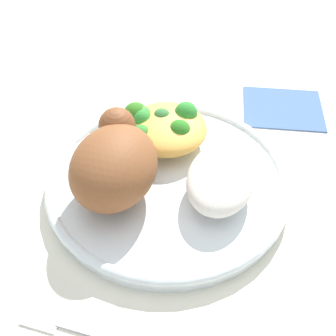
{
  "coord_description": "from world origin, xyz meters",
  "views": [
    {
      "loc": [
        -0.32,
        -0.09,
        0.36
      ],
      "look_at": [
        0.0,
        0.0,
        0.03
      ],
      "focal_mm": 46.33,
      "sensor_mm": 36.0,
      "label": 1
    }
  ],
  "objects_px": {
    "rice_pile": "(221,178)",
    "mac_cheese_with_broccoli": "(163,126)",
    "napkin": "(283,108)",
    "roasted_chicken": "(114,163)",
    "plate": "(168,181)",
    "fork": "(89,330)"
  },
  "relations": [
    {
      "from": "fork",
      "to": "rice_pile",
      "type": "bearing_deg",
      "value": -24.3
    },
    {
      "from": "plate",
      "to": "rice_pile",
      "type": "bearing_deg",
      "value": -97.23
    },
    {
      "from": "rice_pile",
      "to": "mac_cheese_with_broccoli",
      "type": "bearing_deg",
      "value": 51.87
    },
    {
      "from": "fork",
      "to": "roasted_chicken",
      "type": "bearing_deg",
      "value": 10.64
    },
    {
      "from": "roasted_chicken",
      "to": "rice_pile",
      "type": "height_order",
      "value": "roasted_chicken"
    },
    {
      "from": "fork",
      "to": "napkin",
      "type": "height_order",
      "value": "fork"
    },
    {
      "from": "roasted_chicken",
      "to": "napkin",
      "type": "relative_size",
      "value": 1.12
    },
    {
      "from": "rice_pile",
      "to": "fork",
      "type": "height_order",
      "value": "rice_pile"
    },
    {
      "from": "rice_pile",
      "to": "mac_cheese_with_broccoli",
      "type": "relative_size",
      "value": 1.03
    },
    {
      "from": "rice_pile",
      "to": "mac_cheese_with_broccoli",
      "type": "distance_m",
      "value": 0.1
    },
    {
      "from": "mac_cheese_with_broccoli",
      "to": "fork",
      "type": "xyz_separation_m",
      "value": [
        -0.24,
        -0.0,
        -0.04
      ]
    },
    {
      "from": "fork",
      "to": "napkin",
      "type": "relative_size",
      "value": 1.32
    },
    {
      "from": "mac_cheese_with_broccoli",
      "to": "rice_pile",
      "type": "bearing_deg",
      "value": -128.13
    },
    {
      "from": "rice_pile",
      "to": "napkin",
      "type": "relative_size",
      "value": 0.97
    },
    {
      "from": "rice_pile",
      "to": "fork",
      "type": "distance_m",
      "value": 0.19
    },
    {
      "from": "mac_cheese_with_broccoli",
      "to": "napkin",
      "type": "height_order",
      "value": "mac_cheese_with_broccoli"
    },
    {
      "from": "roasted_chicken",
      "to": "mac_cheese_with_broccoli",
      "type": "xyz_separation_m",
      "value": [
        0.09,
        -0.02,
        -0.02
      ]
    },
    {
      "from": "fork",
      "to": "napkin",
      "type": "bearing_deg",
      "value": -19.67
    },
    {
      "from": "roasted_chicken",
      "to": "fork",
      "type": "height_order",
      "value": "roasted_chicken"
    },
    {
      "from": "rice_pile",
      "to": "roasted_chicken",
      "type": "bearing_deg",
      "value": 104.53
    },
    {
      "from": "rice_pile",
      "to": "mac_cheese_with_broccoli",
      "type": "height_order",
      "value": "mac_cheese_with_broccoli"
    },
    {
      "from": "plate",
      "to": "roasted_chicken",
      "type": "relative_size",
      "value": 2.26
    }
  ]
}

